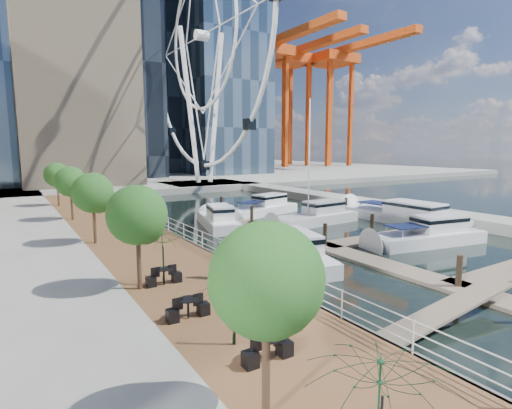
% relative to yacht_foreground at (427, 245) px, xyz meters
% --- Properties ---
extents(ground, '(520.00, 520.00, 0.00)m').
position_rel_yacht_foreground_xyz_m(ground, '(-10.16, -4.73, 0.00)').
color(ground, black).
rests_on(ground, ground).
extents(boardwalk, '(6.00, 60.00, 1.00)m').
position_rel_yacht_foreground_xyz_m(boardwalk, '(-19.16, 10.27, 0.50)').
color(boardwalk, brown).
rests_on(boardwalk, ground).
extents(seawall, '(0.25, 60.00, 1.00)m').
position_rel_yacht_foreground_xyz_m(seawall, '(-16.16, 10.27, 0.50)').
color(seawall, '#595954').
rests_on(seawall, ground).
extents(land_far, '(200.00, 114.00, 1.00)m').
position_rel_yacht_foreground_xyz_m(land_far, '(-10.16, 97.27, 0.50)').
color(land_far, gray).
rests_on(land_far, ground).
extents(breakwater, '(4.00, 60.00, 1.00)m').
position_rel_yacht_foreground_xyz_m(breakwater, '(9.84, 15.27, 0.50)').
color(breakwater, gray).
rests_on(breakwater, ground).
extents(pier, '(14.00, 12.00, 1.00)m').
position_rel_yacht_foreground_xyz_m(pier, '(3.84, 47.27, 0.50)').
color(pier, gray).
rests_on(pier, ground).
extents(railing, '(0.10, 60.00, 1.05)m').
position_rel_yacht_foreground_xyz_m(railing, '(-16.26, 10.27, 1.52)').
color(railing, white).
rests_on(railing, boardwalk).
extents(floating_docks, '(16.00, 34.00, 2.60)m').
position_rel_yacht_foreground_xyz_m(floating_docks, '(-2.20, 5.25, 0.49)').
color(floating_docks, '#6D6051').
rests_on(floating_docks, ground).
extents(ferris_wheel, '(5.80, 45.60, 47.80)m').
position_rel_yacht_foreground_xyz_m(ferris_wheel, '(3.84, 47.27, 25.92)').
color(ferris_wheel, white).
rests_on(ferris_wheel, ground).
extents(port_cranes, '(40.00, 52.00, 38.00)m').
position_rel_yacht_foreground_xyz_m(port_cranes, '(57.50, 90.94, 20.00)').
color(port_cranes, '#D84C14').
rests_on(port_cranes, ground).
extents(street_trees, '(2.60, 42.60, 4.60)m').
position_rel_yacht_foreground_xyz_m(street_trees, '(-21.56, 9.27, 4.29)').
color(street_trees, '#3F2B1C').
rests_on(street_trees, ground).
extents(cafe_tables, '(2.50, 13.70, 0.74)m').
position_rel_yacht_foreground_xyz_m(cafe_tables, '(-20.56, -6.73, 1.37)').
color(cafe_tables, black).
rests_on(cafe_tables, ground).
extents(yacht_foreground, '(10.34, 4.46, 2.15)m').
position_rel_yacht_foreground_xyz_m(yacht_foreground, '(0.00, 0.00, 0.00)').
color(yacht_foreground, silver).
rests_on(yacht_foreground, ground).
extents(pedestrian_near, '(0.77, 0.69, 1.77)m').
position_rel_yacht_foreground_xyz_m(pedestrian_near, '(-17.86, -1.33, 1.88)').
color(pedestrian_near, '#535B6F').
rests_on(pedestrian_near, boardwalk).
extents(pedestrian_mid, '(0.69, 0.84, 1.56)m').
position_rel_yacht_foreground_xyz_m(pedestrian_mid, '(-17.73, 17.00, 1.78)').
color(pedestrian_mid, '#806A58').
rests_on(pedestrian_mid, boardwalk).
extents(pedestrian_far, '(1.22, 0.99, 1.94)m').
position_rel_yacht_foreground_xyz_m(pedestrian_far, '(-19.23, 27.61, 1.97)').
color(pedestrian_far, '#2F333B').
rests_on(pedestrian_far, boardwalk).
extents(moored_yachts, '(21.64, 33.93, 11.50)m').
position_rel_yacht_foreground_xyz_m(moored_yachts, '(-2.03, 8.27, 0.00)').
color(moored_yachts, silver).
rests_on(moored_yachts, ground).
extents(cafe_seating, '(3.36, 15.59, 2.58)m').
position_rel_yacht_foreground_xyz_m(cafe_seating, '(-20.65, -7.39, 2.22)').
color(cafe_seating, '#0E351D').
rests_on(cafe_seating, ground).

